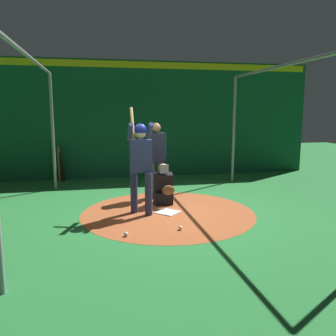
{
  "coord_description": "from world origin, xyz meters",
  "views": [
    {
      "loc": [
        6.84,
        -1.41,
        2.12
      ],
      "look_at": [
        0.0,
        0.0,
        0.95
      ],
      "focal_mm": 36.91,
      "sensor_mm": 36.0,
      "label": 1
    }
  ],
  "objects_px": {
    "umpire": "(156,156)",
    "baseball_0": "(126,234)",
    "batter": "(141,159)",
    "home_plate": "(168,212)",
    "catcher": "(163,188)",
    "bat_rack": "(61,165)",
    "baseball_1": "(181,228)"
  },
  "relations": [
    {
      "from": "batter",
      "to": "baseball_0",
      "type": "relative_size",
      "value": 29.53
    },
    {
      "from": "batter",
      "to": "catcher",
      "type": "distance_m",
      "value": 1.15
    },
    {
      "from": "home_plate",
      "to": "catcher",
      "type": "height_order",
      "value": "catcher"
    },
    {
      "from": "bat_rack",
      "to": "home_plate",
      "type": "bearing_deg",
      "value": 32.36
    },
    {
      "from": "umpire",
      "to": "bat_rack",
      "type": "bearing_deg",
      "value": -136.54
    },
    {
      "from": "baseball_0",
      "to": "umpire",
      "type": "bearing_deg",
      "value": 159.42
    },
    {
      "from": "bat_rack",
      "to": "umpire",
      "type": "bearing_deg",
      "value": 43.46
    },
    {
      "from": "home_plate",
      "to": "umpire",
      "type": "distance_m",
      "value": 1.68
    },
    {
      "from": "home_plate",
      "to": "baseball_1",
      "type": "bearing_deg",
      "value": 0.22
    },
    {
      "from": "home_plate",
      "to": "catcher",
      "type": "xyz_separation_m",
      "value": [
        -0.67,
        0.03,
        0.36
      ]
    },
    {
      "from": "batter",
      "to": "bat_rack",
      "type": "bearing_deg",
      "value": -153.48
    },
    {
      "from": "home_plate",
      "to": "bat_rack",
      "type": "height_order",
      "value": "bat_rack"
    },
    {
      "from": "home_plate",
      "to": "catcher",
      "type": "bearing_deg",
      "value": 177.21
    },
    {
      "from": "umpire",
      "to": "baseball_0",
      "type": "bearing_deg",
      "value": -20.58
    },
    {
      "from": "baseball_0",
      "to": "baseball_1",
      "type": "bearing_deg",
      "value": 97.28
    },
    {
      "from": "catcher",
      "to": "bat_rack",
      "type": "xyz_separation_m",
      "value": [
        -3.32,
        -2.56,
        0.12
      ]
    },
    {
      "from": "catcher",
      "to": "baseball_1",
      "type": "relative_size",
      "value": 12.74
    },
    {
      "from": "home_plate",
      "to": "catcher",
      "type": "relative_size",
      "value": 0.45
    },
    {
      "from": "bat_rack",
      "to": "baseball_1",
      "type": "relative_size",
      "value": 14.2
    },
    {
      "from": "batter",
      "to": "baseball_1",
      "type": "distance_m",
      "value": 1.68
    },
    {
      "from": "home_plate",
      "to": "batter",
      "type": "height_order",
      "value": "batter"
    },
    {
      "from": "bat_rack",
      "to": "baseball_1",
      "type": "height_order",
      "value": "bat_rack"
    },
    {
      "from": "home_plate",
      "to": "baseball_1",
      "type": "relative_size",
      "value": 5.68
    },
    {
      "from": "home_plate",
      "to": "bat_rack",
      "type": "relative_size",
      "value": 0.4
    },
    {
      "from": "baseball_0",
      "to": "home_plate",
      "type": "bearing_deg",
      "value": 141.24
    },
    {
      "from": "batter",
      "to": "baseball_0",
      "type": "distance_m",
      "value": 1.73
    },
    {
      "from": "home_plate",
      "to": "catcher",
      "type": "distance_m",
      "value": 0.76
    },
    {
      "from": "home_plate",
      "to": "umpire",
      "type": "relative_size",
      "value": 0.23
    },
    {
      "from": "baseball_1",
      "to": "bat_rack",
      "type": "bearing_deg",
      "value": -153.53
    },
    {
      "from": "baseball_0",
      "to": "baseball_1",
      "type": "height_order",
      "value": "same"
    },
    {
      "from": "home_plate",
      "to": "baseball_0",
      "type": "height_order",
      "value": "baseball_0"
    },
    {
      "from": "bat_rack",
      "to": "baseball_1",
      "type": "distance_m",
      "value": 5.69
    }
  ]
}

